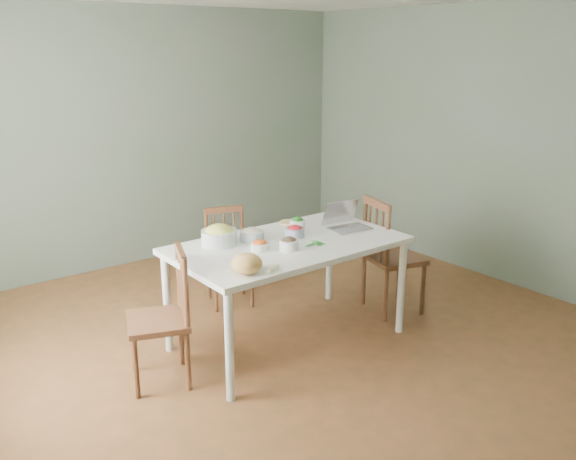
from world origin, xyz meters
TOP-DOWN VIEW (x-y plane):
  - floor at (0.00, 0.00)m, footprint 5.00×5.00m
  - wall_back at (0.00, 2.50)m, footprint 5.00×0.00m
  - wall_right at (2.50, 0.00)m, footprint 0.00×5.00m
  - dining_table at (-0.03, -0.03)m, footprint 1.78×1.00m
  - chair_far at (0.01, 0.90)m, footprint 0.49×0.48m
  - chair_left at (-1.12, 0.04)m, footprint 0.53×0.55m
  - chair_right at (1.09, -0.12)m, footprint 0.55×0.56m
  - bread_boule at (-0.65, -0.38)m, footprint 0.22×0.22m
  - butter_stick at (-0.50, -0.46)m, footprint 0.13×0.08m
  - bowl_squash at (-0.48, 0.24)m, footprint 0.34×0.34m
  - bowl_carrot at (-0.31, -0.05)m, footprint 0.17×0.17m
  - bowl_onion at (-0.22, 0.18)m, footprint 0.24×0.24m
  - bowl_mushroom at (-0.13, -0.17)m, footprint 0.17×0.17m
  - bowl_redpep at (0.10, 0.06)m, footprint 0.19×0.19m
  - bowl_broccoli at (0.29, 0.26)m, footprint 0.15×0.15m
  - flatbread at (0.30, 0.37)m, footprint 0.19×0.19m
  - basil_bunch at (0.09, -0.19)m, footprint 0.18×0.18m
  - laptop at (0.59, -0.07)m, footprint 0.36×0.34m

SIDE VIEW (x-z plane):
  - floor at x=0.00m, z-range 0.00..0.00m
  - dining_table at x=-0.03m, z-range 0.00..0.84m
  - chair_far at x=0.01m, z-range 0.00..0.88m
  - chair_left at x=-1.12m, z-range 0.00..0.97m
  - chair_right at x=1.09m, z-range 0.00..1.04m
  - flatbread at x=0.30m, z-range 0.84..0.85m
  - basil_bunch at x=0.09m, z-range 0.84..0.86m
  - butter_stick at x=-0.50m, z-range 0.84..0.87m
  - bowl_carrot at x=-0.31m, z-range 0.84..0.91m
  - bowl_broccoli at x=0.29m, z-range 0.84..0.92m
  - bowl_redpep at x=0.10m, z-range 0.84..0.93m
  - bowl_mushroom at x=-0.13m, z-range 0.84..0.93m
  - bowl_onion at x=-0.22m, z-range 0.84..0.94m
  - bread_boule at x=-0.65m, z-range 0.84..0.97m
  - bowl_squash at x=-0.48m, z-range 0.84..0.99m
  - laptop at x=0.59m, z-range 0.84..1.05m
  - wall_back at x=0.00m, z-range 0.00..2.70m
  - wall_right at x=2.50m, z-range 0.00..2.70m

